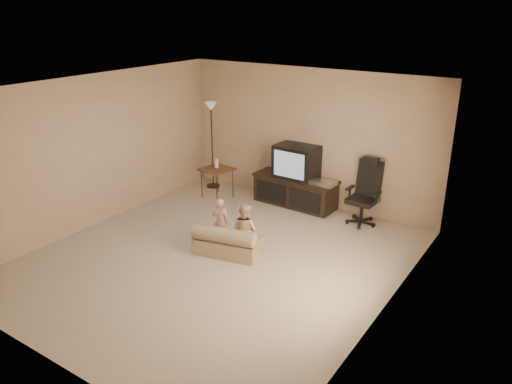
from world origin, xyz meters
TOP-DOWN VIEW (x-y plane):
  - floor at (0.00, 0.00)m, footprint 5.50×5.50m
  - room_shell at (0.00, 0.00)m, footprint 5.50×5.50m
  - tv_stand at (-0.08, 2.49)m, footprint 1.61×0.64m
  - office_chair at (1.28, 2.42)m, footprint 0.57×0.59m
  - side_table at (-1.53, 1.98)m, footprint 0.61×0.61m
  - floor_lamp at (-1.98, 2.41)m, footprint 0.27×0.27m
  - child_sofa at (0.03, 0.21)m, footprint 1.07×0.76m
  - toddler_left at (-0.27, 0.44)m, footprint 0.32×0.28m
  - toddler_right at (0.28, 0.32)m, footprint 0.42×0.26m

SIDE VIEW (x-z plane):
  - floor at x=0.00m, z-range 0.00..0.00m
  - child_sofa at x=0.03m, z-range -0.05..0.43m
  - toddler_left at x=-0.27m, z-range 0.00..0.76m
  - office_chair at x=1.28m, z-range -0.16..0.98m
  - toddler_right at x=0.28m, z-range 0.00..0.84m
  - tv_stand at x=-0.08m, z-range -0.10..1.05m
  - side_table at x=-1.53m, z-range 0.17..0.97m
  - floor_lamp at x=-1.98m, z-range 0.40..2.14m
  - room_shell at x=0.00m, z-range -1.23..4.27m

